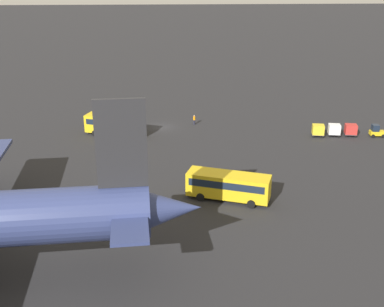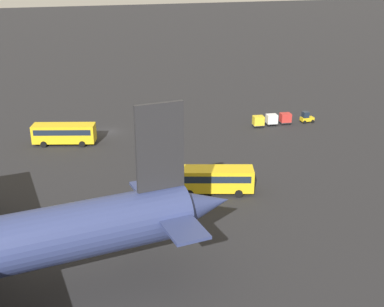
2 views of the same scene
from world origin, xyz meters
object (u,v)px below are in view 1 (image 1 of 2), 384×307
Objects in this scene: cargo_cart_white at (334,129)px; cargo_cart_yellow at (318,130)px; baggage_tug at (376,131)px; shuttle_bus_near at (115,124)px; shuttle_bus_far at (228,184)px; cargo_cart_red at (351,129)px; worker_person at (194,120)px.

cargo_cart_yellow is (2.79, 0.05, 0.00)m from cargo_cart_white.
shuttle_bus_near is at bearing 0.10° from baggage_tug.
cargo_cart_white is at bearing -112.73° from shuttle_bus_far.
cargo_cart_white is at bearing -178.87° from cargo_cart_yellow.
shuttle_bus_near is 4.64× the size of cargo_cart_white.
shuttle_bus_near is 4.19× the size of baggage_tug.
cargo_cart_red is at bearing 176.62° from cargo_cart_white.
shuttle_bus_far is at bearing 141.66° from shuttle_bus_near.
baggage_tug is 31.44m from worker_person.
shuttle_bus_far is at bearing 51.17° from cargo_cart_yellow.
baggage_tug is at bearing 175.03° from cargo_cart_white.
shuttle_bus_far is at bearing 42.61° from baggage_tug.
baggage_tug is 1.11× the size of cargo_cart_yellow.
worker_person is 24.51m from cargo_cart_white.
shuttle_bus_near reaches higher than worker_person.
shuttle_bus_near is 44.22m from baggage_tug.
worker_person is at bearing -17.08° from cargo_cart_red.
shuttle_bus_far is at bearing 43.39° from cargo_cart_red.
cargo_cart_white is (7.06, -0.61, 0.25)m from baggage_tug.
shuttle_bus_near is 39.92m from cargo_cart_red.
cargo_cart_yellow reaches higher than worker_person.
cargo_cart_white is (-20.89, -22.55, -0.80)m from shuttle_bus_far.
baggage_tug is (-44.08, 3.38, -1.07)m from shuttle_bus_near.
cargo_cart_white is at bearing 161.37° from worker_person.
baggage_tug reaches higher than cargo_cart_yellow.
shuttle_bus_near is at bearing -37.41° from shuttle_bus_far.
worker_person is 0.77× the size of cargo_cart_yellow.
baggage_tug reaches higher than cargo_cart_red.
cargo_cart_white is (2.79, -0.16, 0.00)m from cargo_cart_red.
cargo_cart_yellow is (9.85, -0.56, 0.25)m from baggage_tug.
worker_person is at bearing -18.63° from cargo_cart_white.
worker_person is 0.77× the size of cargo_cart_white.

